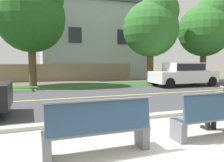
{
  "coord_description": "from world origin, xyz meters",
  "views": [
    {
      "loc": [
        -2.35,
        -3.21,
        1.64
      ],
      "look_at": [
        0.07,
        3.48,
        1.0
      ],
      "focal_mm": 35.77,
      "sensor_mm": 36.0,
      "label": 1
    }
  ],
  "objects_px": {
    "bench_right": "(215,117)",
    "shade_tree_centre": "(206,27)",
    "shade_tree_left": "(153,25)",
    "seated_person_olive": "(221,104)",
    "bench_left": "(99,129)",
    "car_white_near": "(183,73)",
    "shade_tree_far_left": "(33,13)"
  },
  "relations": [
    {
      "from": "bench_right",
      "to": "shade_tree_far_left",
      "type": "relative_size",
      "value": 0.26
    },
    {
      "from": "shade_tree_far_left",
      "to": "bench_left",
      "type": "bearing_deg",
      "value": -85.86
    },
    {
      "from": "car_white_near",
      "to": "shade_tree_left",
      "type": "xyz_separation_m",
      "value": [
        -1.29,
        1.79,
        3.32
      ]
    },
    {
      "from": "shade_tree_left",
      "to": "shade_tree_centre",
      "type": "bearing_deg",
      "value": 1.04
    },
    {
      "from": "bench_left",
      "to": "shade_tree_left",
      "type": "height_order",
      "value": "shade_tree_left"
    },
    {
      "from": "bench_left",
      "to": "car_white_near",
      "type": "distance_m",
      "value": 11.87
    },
    {
      "from": "bench_right",
      "to": "shade_tree_left",
      "type": "bearing_deg",
      "value": 66.74
    },
    {
      "from": "shade_tree_centre",
      "to": "bench_left",
      "type": "bearing_deg",
      "value": -138.61
    },
    {
      "from": "shade_tree_far_left",
      "to": "bench_right",
      "type": "bearing_deg",
      "value": -73.77
    },
    {
      "from": "bench_left",
      "to": "shade_tree_left",
      "type": "xyz_separation_m",
      "value": [
        6.99,
        10.28,
        3.71
      ]
    },
    {
      "from": "car_white_near",
      "to": "shade_tree_far_left",
      "type": "distance_m",
      "value": 10.45
    },
    {
      "from": "seated_person_olive",
      "to": "bench_left",
      "type": "bearing_deg",
      "value": -176.63
    },
    {
      "from": "bench_left",
      "to": "shade_tree_far_left",
      "type": "height_order",
      "value": "shade_tree_far_left"
    },
    {
      "from": "seated_person_olive",
      "to": "shade_tree_centre",
      "type": "relative_size",
      "value": 0.19
    },
    {
      "from": "car_white_near",
      "to": "shade_tree_centre",
      "type": "xyz_separation_m",
      "value": [
        3.47,
        1.88,
        3.44
      ]
    },
    {
      "from": "seated_person_olive",
      "to": "shade_tree_left",
      "type": "height_order",
      "value": "shade_tree_left"
    },
    {
      "from": "bench_left",
      "to": "shade_tree_centre",
      "type": "xyz_separation_m",
      "value": [
        11.76,
        10.36,
        3.84
      ]
    },
    {
      "from": "bench_left",
      "to": "seated_person_olive",
      "type": "bearing_deg",
      "value": 3.37
    },
    {
      "from": "shade_tree_far_left",
      "to": "car_white_near",
      "type": "bearing_deg",
      "value": -19.82
    },
    {
      "from": "bench_left",
      "to": "car_white_near",
      "type": "bearing_deg",
      "value": 45.67
    },
    {
      "from": "shade_tree_left",
      "to": "shade_tree_far_left",
      "type": "bearing_deg",
      "value": 169.17
    },
    {
      "from": "bench_left",
      "to": "bench_right",
      "type": "xyz_separation_m",
      "value": [
        2.58,
        0.0,
        0.0
      ]
    },
    {
      "from": "shade_tree_left",
      "to": "shade_tree_centre",
      "type": "xyz_separation_m",
      "value": [
        4.77,
        0.09,
        0.12
      ]
    },
    {
      "from": "bench_left",
      "to": "shade_tree_centre",
      "type": "distance_m",
      "value": 16.14
    },
    {
      "from": "bench_right",
      "to": "car_white_near",
      "type": "relative_size",
      "value": 0.44
    },
    {
      "from": "shade_tree_centre",
      "to": "car_white_near",
      "type": "bearing_deg",
      "value": -151.57
    },
    {
      "from": "bench_right",
      "to": "shade_tree_centre",
      "type": "xyz_separation_m",
      "value": [
        9.18,
        10.36,
        3.84
      ]
    },
    {
      "from": "bench_right",
      "to": "seated_person_olive",
      "type": "bearing_deg",
      "value": 27.24
    },
    {
      "from": "shade_tree_left",
      "to": "shade_tree_centre",
      "type": "height_order",
      "value": "shade_tree_centre"
    },
    {
      "from": "seated_person_olive",
      "to": "car_white_near",
      "type": "distance_m",
      "value": 9.9
    },
    {
      "from": "car_white_near",
      "to": "shade_tree_left",
      "type": "relative_size",
      "value": 0.67
    },
    {
      "from": "bench_right",
      "to": "shade_tree_left",
      "type": "relative_size",
      "value": 0.29
    }
  ]
}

